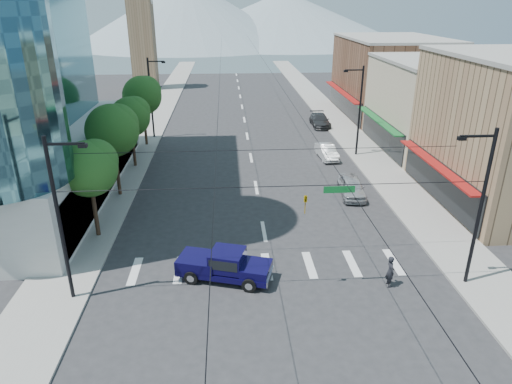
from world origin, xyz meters
TOP-DOWN VIEW (x-y plane):
  - ground at (0.00, 0.00)m, footprint 160.00×160.00m
  - sidewalk_left at (-12.00, 40.00)m, footprint 4.00×120.00m
  - sidewalk_right at (12.00, 40.00)m, footprint 4.00×120.00m
  - shop_mid at (20.00, 24.00)m, footprint 12.00×14.00m
  - shop_far at (20.00, 40.00)m, footprint 12.00×18.00m
  - clock_tower at (-16.50, 62.00)m, footprint 4.80×4.80m
  - mountain_left at (-15.00, 150.00)m, footprint 80.00×80.00m
  - mountain_right at (20.00, 160.00)m, footprint 90.00×90.00m
  - tree_near at (-11.07, 6.10)m, footprint 3.65×3.64m
  - tree_midnear at (-11.07, 13.10)m, footprint 4.09×4.09m
  - tree_midfar at (-11.07, 20.10)m, footprint 3.65×3.64m
  - tree_far at (-11.07, 27.10)m, footprint 4.09×4.09m
  - signal_rig at (0.19, -1.00)m, footprint 21.80×0.20m
  - lamp_pole_nw at (-10.67, 30.00)m, footprint 2.00×0.25m
  - lamp_pole_ne at (10.67, 22.00)m, footprint 2.00×0.25m
  - pickup_truck at (-2.74, 0.38)m, footprint 5.68×3.36m
  - pedestrian at (6.44, -0.91)m, footprint 0.45×0.68m
  - parked_car_near at (7.60, 11.77)m, footprint 2.20×4.73m
  - parked_car_mid at (7.60, 21.35)m, footprint 1.80×4.38m
  - parked_car_far at (9.40, 33.98)m, footprint 2.18×5.23m

SIDE VIEW (x-z plane):
  - ground at x=0.00m, z-range 0.00..0.00m
  - sidewalk_left at x=-12.00m, z-range 0.00..0.15m
  - sidewalk_right at x=12.00m, z-range 0.00..0.15m
  - parked_car_mid at x=7.60m, z-range 0.00..1.41m
  - parked_car_far at x=9.40m, z-range 0.00..1.51m
  - parked_car_near at x=7.60m, z-range 0.00..1.57m
  - pedestrian at x=6.44m, z-range 0.00..1.85m
  - pickup_truck at x=-2.74m, z-range 0.04..1.86m
  - shop_mid at x=20.00m, z-range 0.00..9.00m
  - signal_rig at x=0.19m, z-range 0.14..9.14m
  - lamp_pole_nw at x=-10.67m, z-range 0.44..9.44m
  - lamp_pole_ne at x=10.67m, z-range 0.44..9.44m
  - tree_near at x=-11.07m, z-range 1.64..8.34m
  - tree_midfar at x=-11.07m, z-range 1.64..8.34m
  - shop_far at x=20.00m, z-range 0.00..10.00m
  - tree_midnear at x=-11.07m, z-range 1.83..9.35m
  - tree_far at x=-11.07m, z-range 1.83..9.35m
  - mountain_right at x=20.00m, z-range 0.00..18.00m
  - clock_tower at x=-16.50m, z-range 0.44..20.84m
  - mountain_left at x=-15.00m, z-range 0.00..22.00m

